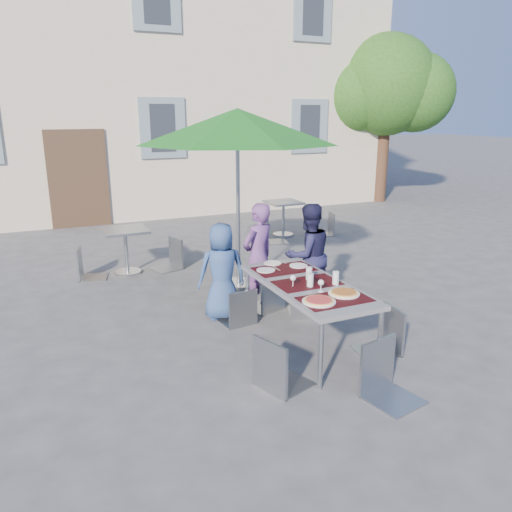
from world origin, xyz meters
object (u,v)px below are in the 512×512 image
pizza_near_left (319,301)px  child_0 (222,271)px  bg_chair_l_1 (271,213)px  pizza_near_right (344,293)px  child_1 (258,257)px  patio_umbrella (237,127)px  chair_0 (239,285)px  chair_1 (269,272)px  cafe_table_0 (126,243)px  bg_chair_r_1 (328,210)px  chair_3 (278,332)px  cafe_table_1 (283,212)px  dining_table (307,288)px  chair_5 (389,337)px  chair_4 (387,304)px  bg_chair_r_0 (170,236)px  child_2 (308,255)px  bg_chair_l_0 (84,245)px  chair_2 (308,273)px

pizza_near_left → child_0: child_0 is taller
pizza_near_left → bg_chair_l_1: 5.30m
pizza_near_right → bg_chair_l_1: (1.54, 4.86, -0.17)m
child_1 → patio_umbrella: (0.05, 0.82, 1.63)m
chair_0 → chair_1: chair_1 is taller
cafe_table_0 → bg_chair_r_1: bearing=12.4°
chair_3 → bg_chair_l_1: bearing=64.7°
cafe_table_1 → bg_chair_r_1: size_ratio=0.80×
dining_table → pizza_near_right: bearing=-70.9°
pizza_near_right → chair_5: 0.76m
pizza_near_right → patio_umbrella: 2.99m
chair_4 → bg_chair_r_0: bg_chair_r_0 is taller
cafe_table_0 → bg_chair_l_1: size_ratio=0.73×
chair_3 → cafe_table_1: 6.23m
chair_0 → chair_3: 1.57m
cafe_table_0 → child_2: bearing=-50.6°
chair_3 → bg_chair_l_0: (-1.28, 4.22, -0.04)m
pizza_near_left → chair_3: bearing=-165.4°
chair_2 → cafe_table_0: (-1.78, 2.79, -0.08)m
pizza_near_left → chair_0: size_ratio=0.38×
pizza_near_right → child_1: bearing=96.0°
dining_table → bg_chair_r_1: bearing=55.4°
child_0 → patio_umbrella: patio_umbrella is taller
chair_2 → bg_chair_l_1: bearing=71.0°
pizza_near_right → child_1: child_1 is taller
dining_table → child_1: size_ratio=1.28×
child_1 → chair_2: child_1 is taller
chair_0 → patio_umbrella: 2.26m
chair_4 → cafe_table_1: (1.47, 5.29, -0.05)m
pizza_near_right → child_0: child_0 is taller
chair_3 → bg_chair_r_0: 4.20m
pizza_near_right → chair_2: size_ratio=0.32×
chair_4 → chair_5: size_ratio=0.94×
chair_2 → bg_chair_r_1: chair_2 is taller
bg_chair_l_0 → cafe_table_0: bearing=-0.1°
child_2 → chair_2: bearing=56.8°
dining_table → chair_3: (-0.70, -0.69, -0.11)m
child_2 → chair_0: 1.14m
chair_1 → chair_2: chair_2 is taller
bg_chair_r_1 → chair_4: bearing=-115.5°
child_2 → dining_table: bearing=55.9°
chair_1 → chair_4: bearing=-67.7°
chair_5 → bg_chair_l_0: size_ratio=1.08×
child_1 → bg_chair_l_1: 3.58m
child_0 → child_2: bearing=-173.5°
chair_0 → bg_chair_l_1: 4.14m
pizza_near_right → bg_chair_l_1: size_ratio=0.32×
cafe_table_0 → bg_chair_r_0: bg_chair_r_0 is taller
bg_chair_r_0 → bg_chair_l_0: bearing=179.5°
pizza_near_right → cafe_table_1: pizza_near_right is taller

